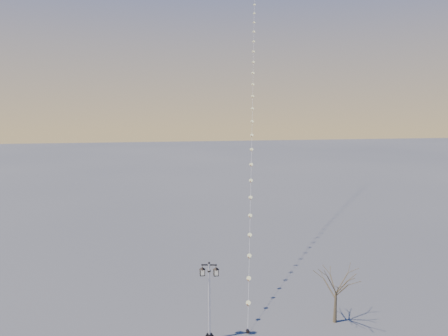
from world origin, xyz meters
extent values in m
cylinder|color=black|center=(-0.56, 0.46, 0.21)|extent=(0.37, 0.37, 0.13)
cylinder|color=silver|center=(-0.56, 0.46, 2.45)|extent=(0.12, 0.12, 4.34)
cylinder|color=black|center=(-0.56, 0.46, 4.11)|extent=(0.18, 0.18, 0.06)
cube|color=black|center=(-0.56, 0.46, 4.48)|extent=(0.87, 0.23, 0.06)
sphere|color=black|center=(-0.56, 0.46, 4.59)|extent=(0.13, 0.13, 0.13)
pyramid|color=black|center=(-0.94, 0.54, 4.34)|extent=(0.41, 0.41, 0.13)
cube|color=beige|center=(-0.94, 0.54, 4.05)|extent=(0.24, 0.24, 0.31)
cube|color=black|center=(-0.94, 0.54, 3.88)|extent=(0.28, 0.28, 0.04)
pyramid|color=black|center=(-0.18, 0.38, 4.34)|extent=(0.41, 0.41, 0.13)
cube|color=beige|center=(-0.18, 0.38, 4.05)|extent=(0.24, 0.24, 0.31)
cube|color=black|center=(-0.18, 0.38, 3.88)|extent=(0.28, 0.28, 0.04)
cone|color=brown|center=(7.43, 0.95, 1.00)|extent=(0.24, 0.24, 2.01)
cylinder|color=#2F221A|center=(1.77, 0.70, 0.10)|extent=(0.19, 0.19, 0.19)
cylinder|color=black|center=(1.77, 0.70, 0.12)|extent=(0.03, 0.03, 0.24)
cone|color=orange|center=(7.23, 21.59, 19.73)|extent=(0.08, 0.08, 0.27)
cylinder|color=white|center=(1.77, 0.70, 0.58)|extent=(0.02, 0.02, 0.77)
camera|label=1|loc=(-3.58, -21.22, 13.14)|focal=32.54mm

